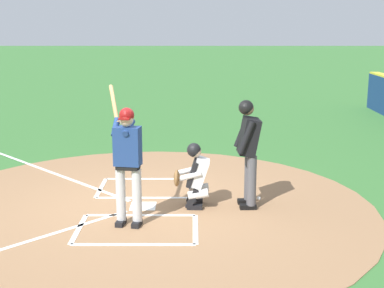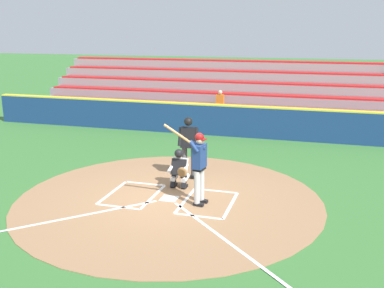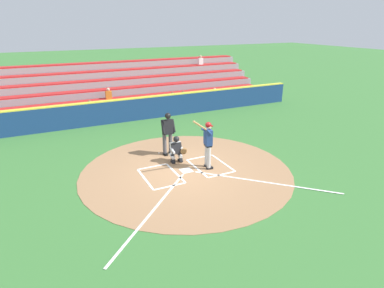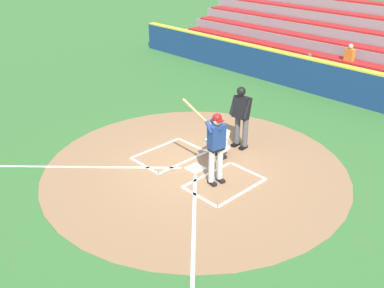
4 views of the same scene
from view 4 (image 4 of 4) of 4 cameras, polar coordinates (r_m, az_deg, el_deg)
The scene contains 8 objects.
ground_plane at distance 11.65m, azimuth 0.44°, elevation -3.21°, with size 120.00×120.00×0.00m, color #387033.
dirt_circle at distance 11.65m, azimuth 0.44°, elevation -3.19°, with size 8.00×8.00×0.01m, color #99704C.
home_plate_and_chalk at distance 11.13m, azimuth -2.82°, elevation -4.69°, with size 7.93×4.91×0.01m.
batter at distance 10.52m, azimuth 3.11°, elevation 0.09°, with size 1.02×0.60×2.13m.
catcher at distance 11.95m, azimuth 3.52°, elevation 0.72°, with size 0.59×0.62×1.13m.
plate_umpire at distance 12.38m, azimuth 6.43°, elevation 4.02°, with size 0.59×0.43×1.86m.
baseball at distance 13.17m, azimuth 5.77°, elevation 0.51°, with size 0.07×0.07×0.07m, color white.
backstop_wall at distance 17.07m, azimuth 18.95°, elevation 7.53°, with size 22.00×0.36×1.31m.
Camera 4 is at (-7.24, 7.09, 5.74)m, focal length 40.96 mm.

